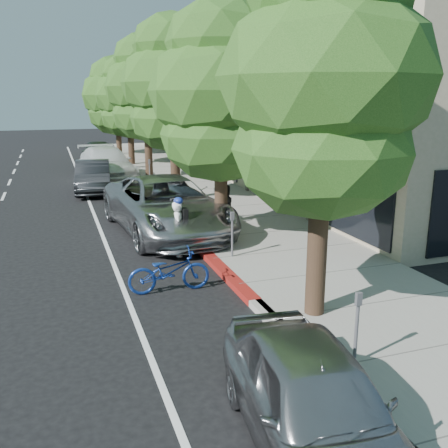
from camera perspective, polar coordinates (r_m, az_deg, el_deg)
name	(u,v)px	position (r m, az deg, el deg)	size (l,w,h in m)	color
ground	(239,290)	(11.98, 1.73, -7.50)	(120.00, 120.00, 0.00)	black
sidewalk	(222,209)	(19.91, -0.21, 1.74)	(4.60, 56.00, 0.15)	gray
curb	(166,213)	(19.31, -6.69, 1.24)	(0.30, 56.00, 0.15)	#9E998E
curb_red_segment	(225,273)	(12.83, 0.14, -5.60)	(0.32, 4.00, 0.15)	maroon
storefront_building	(282,111)	(31.46, 6.68, 12.68)	(10.00, 36.00, 7.00)	#C0AC93
street_tree_0	(325,83)	(9.68, 11.50, 15.47)	(4.07, 4.07, 7.44)	black
street_tree_1	(221,95)	(15.17, -0.37, 14.58)	(4.33, 4.33, 7.25)	black
street_tree_2	(173,86)	(20.95, -5.82, 15.45)	(4.26, 4.26, 7.69)	black
street_tree_3	(146,89)	(26.82, -8.89, 15.01)	(4.29, 4.29, 7.61)	black
street_tree_4	(129,97)	(32.74, -10.81, 14.07)	(4.28, 4.28, 7.03)	black
street_tree_5	(117,96)	(38.68, -12.17, 14.08)	(5.13, 5.13, 7.31)	black
cyclist	(179,229)	(14.26, -5.16, -0.54)	(0.58, 0.38, 1.59)	white
bicycle	(169,271)	(11.76, -6.29, -5.38)	(0.67, 1.93, 1.01)	navy
silver_suv	(167,206)	(16.64, -6.58, 2.09)	(3.08, 6.69, 1.86)	#A7A8AC
dark_sedan	(93,177)	(24.49, -14.74, 5.27)	(1.56, 4.47, 1.47)	black
white_pickup	(106,164)	(27.64, -13.31, 6.66)	(2.45, 6.03, 1.75)	white
dark_suv_far	(98,153)	(33.48, -14.21, 7.83)	(1.92, 4.77, 1.62)	black
near_car_a	(314,402)	(6.81, 10.23, -19.39)	(1.71, 4.25, 1.45)	#99989D
pedestrian	(222,198)	(17.33, -0.22, 2.99)	(0.84, 0.66, 1.74)	black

